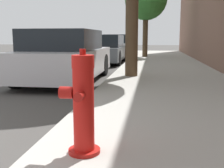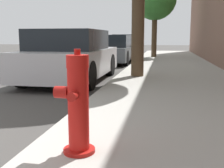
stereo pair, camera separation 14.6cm
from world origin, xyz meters
The scene contains 4 objects.
fire_hydrant centered at (2.69, 0.20, 0.55)m, with size 0.36×0.39×0.94m.
parked_car_near centered at (1.03, 4.95, 0.65)m, with size 1.80×3.95×1.34m.
parked_car_mid centered at (1.13, 10.25, 0.61)m, with size 1.80×3.98×1.24m.
parked_car_far centered at (1.01, 16.63, 0.64)m, with size 1.81×4.43×1.32m.
Camera 2 is at (3.43, -2.13, 1.15)m, focal length 45.00 mm.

